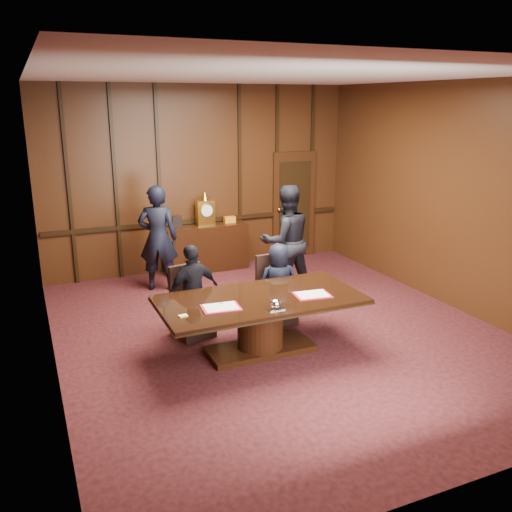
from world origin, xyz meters
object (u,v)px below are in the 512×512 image
(sideboard, at_px, (206,246))
(conference_table, at_px, (260,316))
(signatory_left, at_px, (193,292))
(signatory_right, at_px, (279,284))
(witness_left, at_px, (158,238))
(witness_right, at_px, (286,241))

(sideboard, relative_size, conference_table, 0.61)
(conference_table, xyz_separation_m, signatory_left, (-0.65, 0.80, 0.16))
(sideboard, relative_size, signatory_right, 1.32)
(conference_table, relative_size, signatory_left, 1.96)
(conference_table, relative_size, witness_left, 1.42)
(signatory_right, relative_size, witness_right, 0.65)
(signatory_right, height_order, witness_right, witness_right)
(sideboard, relative_size, signatory_left, 1.20)
(signatory_right, bearing_deg, witness_right, -111.05)
(conference_table, bearing_deg, signatory_left, 129.09)
(sideboard, relative_size, witness_right, 0.85)
(signatory_left, xyz_separation_m, signatory_right, (1.30, 0.00, -0.06))
(conference_table, height_order, witness_right, witness_right)
(conference_table, height_order, witness_left, witness_left)
(signatory_left, height_order, witness_right, witness_right)
(witness_left, relative_size, witness_right, 0.98)
(witness_right, bearing_deg, witness_left, -29.18)
(conference_table, bearing_deg, witness_left, 101.42)
(signatory_left, height_order, signatory_right, signatory_left)
(conference_table, relative_size, signatory_right, 2.16)
(signatory_right, bearing_deg, signatory_left, 10.41)
(witness_right, bearing_deg, sideboard, -65.37)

